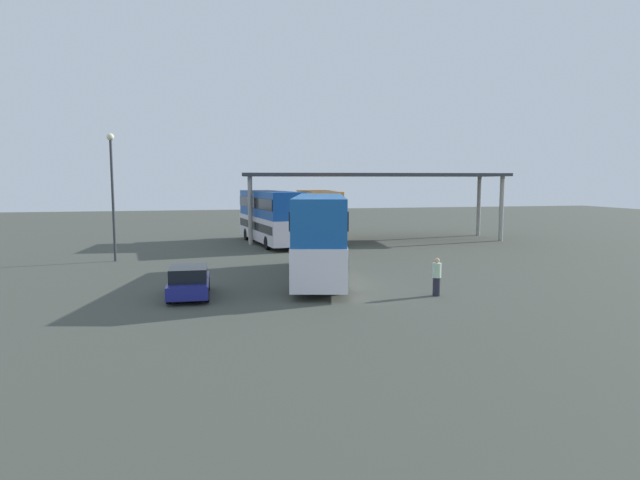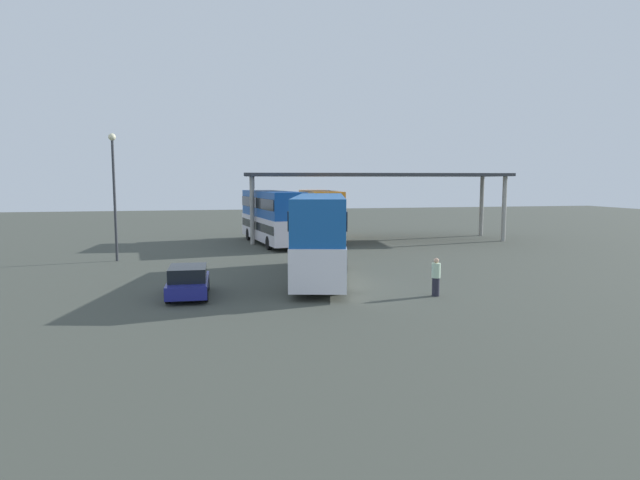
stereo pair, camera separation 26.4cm
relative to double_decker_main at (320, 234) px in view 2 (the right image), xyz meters
name	(u,v)px [view 2 (the right image)]	position (x,y,z in m)	size (l,w,h in m)	color
ground_plane	(336,287)	(0.26, -2.27, -2.33)	(140.00, 140.00, 0.00)	#41453D
double_decker_main	(320,234)	(0.00, 0.00, 0.00)	(4.93, 11.30, 4.25)	white
parked_hatchback	(188,281)	(-6.49, -2.97, -1.66)	(1.82, 3.96, 1.35)	navy
double_decker_near_canopy	(272,215)	(-0.45, 15.72, -0.03)	(3.91, 11.25, 4.19)	silver
double_decker_mid_row	(320,213)	(3.74, 17.12, -0.04)	(3.20, 10.70, 4.17)	white
depot_canopy	(376,178)	(8.55, 16.96, 2.94)	(22.39, 7.92, 5.62)	#33353A
lamppost_tall	(114,181)	(-11.11, 8.73, 2.62)	(0.44, 0.44, 7.88)	#33353A
pedestrian_waiting	(436,277)	(4.03, -5.15, -1.50)	(0.38, 0.38, 1.67)	#262633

